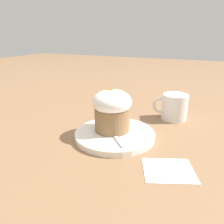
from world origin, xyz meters
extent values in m
plane|color=#846042|center=(0.00, 0.00, 0.00)|extent=(4.00, 4.00, 0.00)
cylinder|color=white|center=(0.00, 0.00, 0.01)|extent=(0.22, 0.22, 0.02)
cylinder|color=olive|center=(0.01, -0.01, 0.05)|extent=(0.10, 0.10, 0.06)
ellipsoid|color=white|center=(0.01, -0.01, 0.10)|extent=(0.11, 0.11, 0.06)
cone|color=orange|center=(0.02, -0.01, 0.13)|extent=(0.02, 0.01, 0.01)
sphere|color=green|center=(0.01, -0.01, 0.13)|extent=(0.01, 0.01, 0.01)
cube|color=#B7B7BC|center=(-0.03, 0.04, 0.02)|extent=(0.06, 0.07, 0.00)
ellipsoid|color=#B7B7BC|center=(0.01, 0.00, 0.02)|extent=(0.05, 0.05, 0.01)
cylinder|color=white|center=(-0.12, -0.21, 0.04)|extent=(0.08, 0.08, 0.08)
torus|color=white|center=(-0.08, -0.21, 0.04)|extent=(0.06, 0.01, 0.06)
cube|color=white|center=(-0.17, 0.09, 0.00)|extent=(0.13, 0.12, 0.00)
camera|label=1|loc=(-0.22, 0.49, 0.27)|focal=35.00mm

